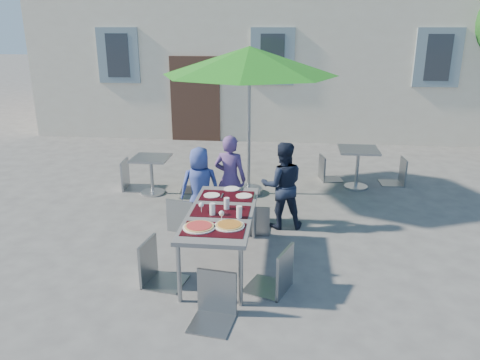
# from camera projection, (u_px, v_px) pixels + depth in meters

# --- Properties ---
(ground) EXTENTS (90.00, 90.00, 0.00)m
(ground) POSITION_uv_depth(u_px,v_px,m) (239.00, 296.00, 5.33)
(ground) COLOR #494A4C
(ground) RESTS_ON ground
(dining_table) EXTENTS (0.80, 1.85, 0.76)m
(dining_table) POSITION_uv_depth(u_px,v_px,m) (221.00, 215.00, 5.79)
(dining_table) COLOR #454449
(dining_table) RESTS_ON ground
(pizza_near_left) EXTENTS (0.37, 0.37, 0.03)m
(pizza_near_left) POSITION_uv_depth(u_px,v_px,m) (199.00, 227.00, 5.29)
(pizza_near_left) COLOR white
(pizza_near_left) RESTS_ON dining_table
(pizza_near_right) EXTENTS (0.35, 0.35, 0.03)m
(pizza_near_right) POSITION_uv_depth(u_px,v_px,m) (229.00, 225.00, 5.32)
(pizza_near_right) COLOR white
(pizza_near_right) RESTS_ON dining_table
(glassware) EXTENTS (0.55, 0.45, 0.15)m
(glassware) POSITION_uv_depth(u_px,v_px,m) (223.00, 208.00, 5.65)
(glassware) COLOR silver
(glassware) RESTS_ON dining_table
(place_settings) EXTENTS (0.69, 0.51, 0.01)m
(place_settings) POSITION_uv_depth(u_px,v_px,m) (229.00, 193.00, 6.37)
(place_settings) COLOR white
(place_settings) RESTS_ON dining_table
(child_0) EXTENTS (0.67, 0.52, 1.22)m
(child_0) POSITION_uv_depth(u_px,v_px,m) (200.00, 186.00, 7.10)
(child_0) COLOR #354592
(child_0) RESTS_ON ground
(child_1) EXTENTS (0.55, 0.41, 1.38)m
(child_1) POSITION_uv_depth(u_px,v_px,m) (230.00, 179.00, 7.18)
(child_1) COLOR #543A78
(child_1) RESTS_ON ground
(child_2) EXTENTS (0.70, 0.47, 1.33)m
(child_2) POSITION_uv_depth(u_px,v_px,m) (282.00, 185.00, 6.98)
(child_2) COLOR #161E32
(child_2) RESTS_ON ground
(chair_0) EXTENTS (0.52, 0.52, 0.97)m
(chair_0) POSITION_uv_depth(u_px,v_px,m) (182.00, 195.00, 6.88)
(chair_0) COLOR #90979B
(chair_0) RESTS_ON ground
(chair_1) EXTENTS (0.47, 0.47, 0.92)m
(chair_1) POSITION_uv_depth(u_px,v_px,m) (239.00, 199.00, 6.80)
(chair_1) COLOR gray
(chair_1) RESTS_ON ground
(chair_2) EXTENTS (0.39, 0.39, 0.86)m
(chair_2) POSITION_uv_depth(u_px,v_px,m) (257.00, 202.00, 6.79)
(chair_2) COLOR gray
(chair_2) RESTS_ON ground
(chair_3) EXTENTS (0.52, 0.51, 1.01)m
(chair_3) POSITION_uv_depth(u_px,v_px,m) (155.00, 236.00, 5.44)
(chair_3) COLOR gray
(chair_3) RESTS_ON ground
(chair_4) EXTENTS (0.60, 0.59, 1.04)m
(chair_4) POSITION_uv_depth(u_px,v_px,m) (277.00, 243.00, 5.25)
(chair_4) COLOR gray
(chair_4) RESTS_ON ground
(chair_5) EXTENTS (0.48, 0.49, 0.97)m
(chair_5) POSITION_uv_depth(u_px,v_px,m) (214.00, 270.00, 4.74)
(chair_5) COLOR gray
(chair_5) RESTS_ON ground
(patio_umbrella) EXTENTS (3.02, 3.02, 2.61)m
(patio_umbrella) POSITION_uv_depth(u_px,v_px,m) (249.00, 62.00, 7.86)
(patio_umbrella) COLOR #B7BAC0
(patio_umbrella) RESTS_ON ground
(cafe_table_0) EXTENTS (0.64, 0.64, 0.69)m
(cafe_table_0) POSITION_uv_depth(u_px,v_px,m) (151.00, 170.00, 8.46)
(cafe_table_0) COLOR #B7BAC0
(cafe_table_0) RESTS_ON ground
(bg_chair_l_0) EXTENTS (0.50, 0.49, 1.05)m
(bg_chair_l_0) POSITION_uv_depth(u_px,v_px,m) (129.00, 157.00, 8.66)
(bg_chair_l_0) COLOR #92969D
(bg_chair_l_0) RESTS_ON ground
(bg_chair_r_0) EXTENTS (0.52, 0.51, 1.04)m
(bg_chair_r_0) POSITION_uv_depth(u_px,v_px,m) (198.00, 159.00, 8.56)
(bg_chair_r_0) COLOR gray
(bg_chair_r_0) RESTS_ON ground
(cafe_table_1) EXTENTS (0.71, 0.71, 0.77)m
(cafe_table_1) POSITION_uv_depth(u_px,v_px,m) (358.00, 161.00, 8.73)
(cafe_table_1) COLOR #B7BAC0
(cafe_table_1) RESTS_ON ground
(bg_chair_l_1) EXTENTS (0.50, 0.49, 0.94)m
(bg_chair_l_1) POSITION_uv_depth(u_px,v_px,m) (328.00, 153.00, 9.19)
(bg_chair_l_1) COLOR gray
(bg_chair_l_1) RESTS_ON ground
(bg_chair_r_1) EXTENTS (0.45, 0.45, 0.97)m
(bg_chair_r_1) POSITION_uv_depth(u_px,v_px,m) (399.00, 156.00, 8.94)
(bg_chair_r_1) COLOR gray
(bg_chair_r_1) RESTS_ON ground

